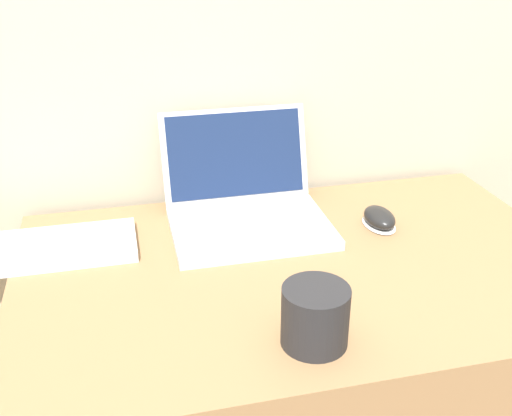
# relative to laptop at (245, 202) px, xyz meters

# --- Properties ---
(desk) EXTENTS (1.07, 0.67, 0.74)m
(desk) POSITION_rel_laptop_xyz_m (0.07, -0.20, -0.41)
(desk) COLOR #936D47
(desk) RESTS_ON ground_plane
(laptop) EXTENTS (0.32, 0.31, 0.22)m
(laptop) POSITION_rel_laptop_xyz_m (0.00, 0.00, 0.00)
(laptop) COLOR silver
(laptop) RESTS_ON desk
(drink_cup) EXTENTS (0.10, 0.10, 0.10)m
(drink_cup) POSITION_rel_laptop_xyz_m (0.01, -0.42, 0.00)
(drink_cup) COLOR #232326
(drink_cup) RESTS_ON desk
(computer_mouse) EXTENTS (0.06, 0.10, 0.04)m
(computer_mouse) POSITION_rel_laptop_xyz_m (0.27, -0.08, -0.03)
(computer_mouse) COLOR white
(computer_mouse) RESTS_ON desk
(external_keyboard) EXTENTS (0.38, 0.15, 0.02)m
(external_keyboard) POSITION_rel_laptop_xyz_m (-0.42, -0.04, -0.04)
(external_keyboard) COLOR silver
(external_keyboard) RESTS_ON desk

